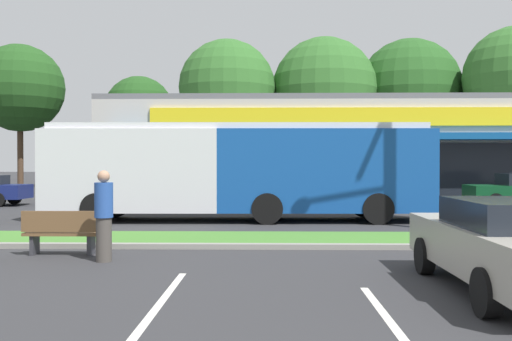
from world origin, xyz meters
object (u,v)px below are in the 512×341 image
city_bus (238,168)px  bus_stop_bench (62,232)px  pedestrian_far (104,216)px  car_1 (510,244)px

city_bus → bus_stop_bench: size_ratio=8.04×
bus_stop_bench → pedestrian_far: pedestrian_far is taller
city_bus → pedestrian_far: bearing=73.6°
city_bus → car_1: size_ratio=2.78×
city_bus → pedestrian_far: (-2.25, -8.06, -0.86)m
bus_stop_bench → car_1: car_1 is taller
city_bus → bus_stop_bench: city_bus is taller
city_bus → car_1: city_bus is taller
city_bus → pedestrian_far: 8.41m
car_1 → pedestrian_far: bearing=69.4°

